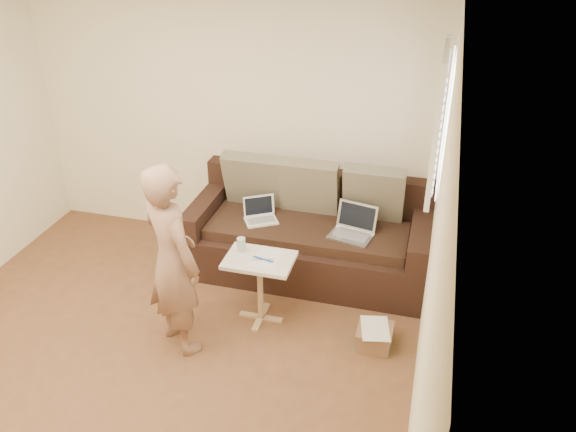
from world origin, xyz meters
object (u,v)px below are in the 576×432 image
at_px(person, 172,260).
at_px(side_table, 260,289).
at_px(striped_box, 374,337).
at_px(laptop_white, 261,222).
at_px(drinking_glass, 241,245).
at_px(sofa, 309,232).
at_px(laptop_silver, 351,237).

bearing_deg(person, side_table, -105.92).
height_order(side_table, striped_box, side_table).
bearing_deg(laptop_white, side_table, -104.54).
relative_size(drinking_glass, striped_box, 0.43).
xyz_separation_m(side_table, drinking_glass, (-0.18, 0.07, 0.36)).
xyz_separation_m(sofa, laptop_silver, (0.41, -0.14, 0.10)).
bearing_deg(side_table, laptop_white, 106.37).
relative_size(person, striped_box, 5.64).
xyz_separation_m(laptop_white, side_table, (0.21, -0.73, -0.22)).
distance_m(laptop_white, striped_box, 1.51).
bearing_deg(laptop_white, person, -136.22).
bearing_deg(sofa, drinking_glass, -117.91).
bearing_deg(sofa, person, -120.83).
bearing_deg(laptop_silver, person, -123.87).
relative_size(laptop_white, side_table, 0.48).
distance_m(laptop_silver, laptop_white, 0.85).
bearing_deg(laptop_white, striped_box, -65.42).
bearing_deg(striped_box, laptop_white, 145.49).
distance_m(side_table, striped_box, 1.01).
distance_m(sofa, drinking_glass, 0.88).
distance_m(person, drinking_glass, 0.64).
xyz_separation_m(laptop_silver, person, (-1.17, -1.12, 0.27)).
xyz_separation_m(laptop_white, drinking_glass, (0.04, -0.66, 0.15)).
xyz_separation_m(sofa, laptop_white, (-0.43, -0.09, 0.10)).
distance_m(laptop_white, side_table, 0.79).
bearing_deg(laptop_silver, drinking_glass, -130.98).
relative_size(side_table, striped_box, 2.18).
xyz_separation_m(laptop_white, striped_box, (1.19, -0.82, -0.43)).
relative_size(sofa, laptop_silver, 5.99).
xyz_separation_m(sofa, person, (-0.76, -1.27, 0.36)).
bearing_deg(side_table, sofa, 74.91).
height_order(person, drinking_glass, person).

